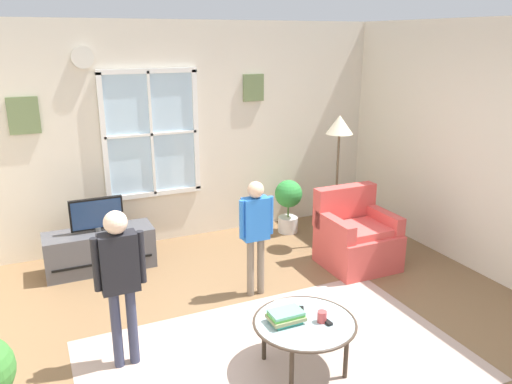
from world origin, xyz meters
TOP-DOWN VIEW (x-y plane):
  - ground_plane at (0.00, 0.00)m, footprint 5.86×6.15m
  - back_wall at (-0.02, 2.83)m, footprint 5.26×0.17m
  - area_rug at (-0.12, -0.12)m, footprint 3.06×1.94m
  - tv_stand at (-1.17, 2.21)m, footprint 1.17×0.43m
  - television at (-1.17, 2.21)m, footprint 0.57×0.08m
  - armchair at (1.50, 1.14)m, footprint 0.76×0.74m
  - coffee_table at (0.02, -0.29)m, footprint 0.81×0.81m
  - book_stack at (-0.12, -0.24)m, footprint 0.27×0.19m
  - cup at (0.14, -0.35)m, footprint 0.07×0.07m
  - remote_near_books at (0.06, -0.16)m, footprint 0.10×0.14m
  - remote_near_cup at (0.16, -0.36)m, footprint 0.06×0.14m
  - person_blue_shirt at (0.18, 0.97)m, footprint 0.36×0.16m
  - person_black_shirt at (-1.24, 0.34)m, footprint 0.39×0.18m
  - potted_plant_by_window at (1.28, 2.36)m, footprint 0.36×0.36m
  - floor_lamp at (1.60, 1.72)m, footprint 0.32×0.32m

SIDE VIEW (x-z plane):
  - ground_plane at x=0.00m, z-range -0.02..0.00m
  - area_rug at x=-0.12m, z-range 0.00..0.01m
  - tv_stand at x=-1.17m, z-range 0.00..0.46m
  - armchair at x=1.50m, z-range -0.11..0.76m
  - coffee_table at x=0.02m, z-range 0.18..0.61m
  - remote_near_books at x=0.06m, z-range 0.42..0.44m
  - remote_near_cup at x=0.16m, z-range 0.42..0.44m
  - potted_plant_by_window at x=1.28m, z-range 0.07..0.79m
  - cup at x=0.14m, z-range 0.42..0.51m
  - book_stack at x=-0.12m, z-range 0.42..0.52m
  - television at x=-1.17m, z-range 0.47..0.85m
  - person_blue_shirt at x=0.18m, z-range 0.15..1.34m
  - person_black_shirt at x=-1.24m, z-range 0.16..1.46m
  - back_wall at x=-0.02m, z-range 0.00..2.71m
  - floor_lamp at x=1.60m, z-range 0.55..2.18m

